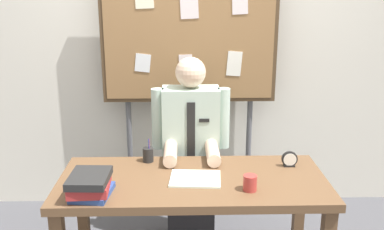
{
  "coord_description": "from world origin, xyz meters",
  "views": [
    {
      "loc": [
        -0.07,
        -2.45,
        1.87
      ],
      "look_at": [
        0.0,
        0.16,
        1.09
      ],
      "focal_mm": 41.42,
      "sensor_mm": 36.0,
      "label": 1
    }
  ],
  "objects_px": {
    "person": "(191,159)",
    "book_stack": "(90,184)",
    "desk_clock": "(289,160)",
    "bulletin_board": "(189,37)",
    "pen_holder": "(148,155)",
    "coffee_mug": "(250,183)",
    "open_notebook": "(195,179)",
    "desk": "(193,193)"
  },
  "relations": [
    {
      "from": "person",
      "to": "book_stack",
      "type": "height_order",
      "value": "person"
    },
    {
      "from": "book_stack",
      "to": "desk_clock",
      "type": "bearing_deg",
      "value": 17.4
    },
    {
      "from": "person",
      "to": "desk_clock",
      "type": "height_order",
      "value": "person"
    },
    {
      "from": "bulletin_board",
      "to": "pen_holder",
      "type": "height_order",
      "value": "bulletin_board"
    },
    {
      "from": "book_stack",
      "to": "coffee_mug",
      "type": "xyz_separation_m",
      "value": [
        0.89,
        0.04,
        -0.02
      ]
    },
    {
      "from": "open_notebook",
      "to": "person",
      "type": "bearing_deg",
      "value": 91.56
    },
    {
      "from": "desk_clock",
      "to": "coffee_mug",
      "type": "relative_size",
      "value": 1.11
    },
    {
      "from": "bulletin_board",
      "to": "pen_holder",
      "type": "bearing_deg",
      "value": -111.47
    },
    {
      "from": "coffee_mug",
      "to": "person",
      "type": "bearing_deg",
      "value": 114.37
    },
    {
      "from": "open_notebook",
      "to": "coffee_mug",
      "type": "bearing_deg",
      "value": -26.16
    },
    {
      "from": "desk",
      "to": "person",
      "type": "height_order",
      "value": "person"
    },
    {
      "from": "desk_clock",
      "to": "open_notebook",
      "type": "bearing_deg",
      "value": -163.04
    },
    {
      "from": "book_stack",
      "to": "open_notebook",
      "type": "relative_size",
      "value": 0.97
    },
    {
      "from": "person",
      "to": "pen_holder",
      "type": "distance_m",
      "value": 0.42
    },
    {
      "from": "person",
      "to": "pen_holder",
      "type": "bearing_deg",
      "value": -136.94
    },
    {
      "from": "coffee_mug",
      "to": "pen_holder",
      "type": "relative_size",
      "value": 0.57
    },
    {
      "from": "desk",
      "to": "pen_holder",
      "type": "relative_size",
      "value": 10.1
    },
    {
      "from": "desk",
      "to": "person",
      "type": "xyz_separation_m",
      "value": [
        0.0,
        0.54,
        0.0
      ]
    },
    {
      "from": "desk",
      "to": "coffee_mug",
      "type": "relative_size",
      "value": 17.67
    },
    {
      "from": "desk",
      "to": "book_stack",
      "type": "height_order",
      "value": "book_stack"
    },
    {
      "from": "coffee_mug",
      "to": "bulletin_board",
      "type": "bearing_deg",
      "value": 105.34
    },
    {
      "from": "open_notebook",
      "to": "pen_holder",
      "type": "relative_size",
      "value": 1.87
    },
    {
      "from": "person",
      "to": "coffee_mug",
      "type": "bearing_deg",
      "value": -65.63
    },
    {
      "from": "book_stack",
      "to": "pen_holder",
      "type": "bearing_deg",
      "value": 59.2
    },
    {
      "from": "book_stack",
      "to": "coffee_mug",
      "type": "height_order",
      "value": "book_stack"
    },
    {
      "from": "person",
      "to": "bulletin_board",
      "type": "bearing_deg",
      "value": 89.99
    },
    {
      "from": "desk",
      "to": "desk_clock",
      "type": "bearing_deg",
      "value": 14.87
    },
    {
      "from": "person",
      "to": "open_notebook",
      "type": "distance_m",
      "value": 0.57
    },
    {
      "from": "book_stack",
      "to": "pen_holder",
      "type": "height_order",
      "value": "pen_holder"
    },
    {
      "from": "desk_clock",
      "to": "book_stack",
      "type": "bearing_deg",
      "value": -162.6
    },
    {
      "from": "bulletin_board",
      "to": "book_stack",
      "type": "xyz_separation_m",
      "value": [
        -0.57,
        -1.21,
        -0.67
      ]
    },
    {
      "from": "desk",
      "to": "desk_clock",
      "type": "height_order",
      "value": "desk_clock"
    },
    {
      "from": "coffee_mug",
      "to": "desk",
      "type": "bearing_deg",
      "value": 152.06
    },
    {
      "from": "open_notebook",
      "to": "pen_holder",
      "type": "xyz_separation_m",
      "value": [
        -0.3,
        0.29,
        0.04
      ]
    },
    {
      "from": "bulletin_board",
      "to": "open_notebook",
      "type": "bearing_deg",
      "value": -89.15
    },
    {
      "from": "coffee_mug",
      "to": "pen_holder",
      "type": "height_order",
      "value": "pen_holder"
    },
    {
      "from": "open_notebook",
      "to": "bulletin_board",
      "type": "bearing_deg",
      "value": 90.85
    },
    {
      "from": "desk",
      "to": "bulletin_board",
      "type": "height_order",
      "value": "bulletin_board"
    },
    {
      "from": "open_notebook",
      "to": "coffee_mug",
      "type": "distance_m",
      "value": 0.34
    },
    {
      "from": "desk",
      "to": "pen_holder",
      "type": "xyz_separation_m",
      "value": [
        -0.29,
        0.27,
        0.14
      ]
    },
    {
      "from": "book_stack",
      "to": "coffee_mug",
      "type": "distance_m",
      "value": 0.89
    },
    {
      "from": "desk",
      "to": "coffee_mug",
      "type": "distance_m",
      "value": 0.39
    }
  ]
}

